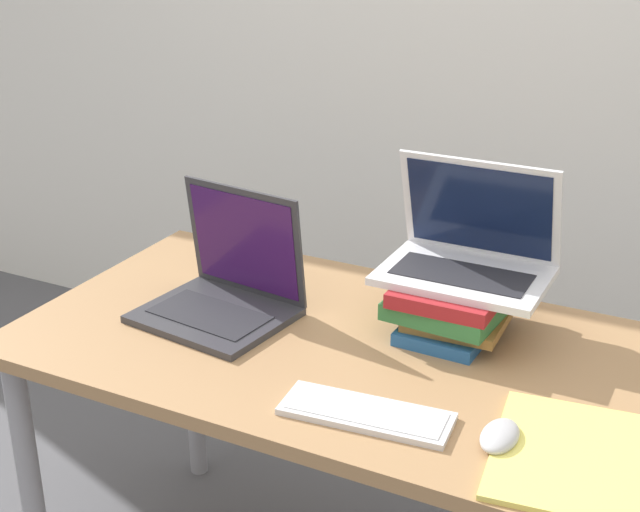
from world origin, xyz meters
name	(u,v)px	position (x,y,z in m)	size (l,w,h in m)	color
desk	(343,377)	(0.00, 0.37, 0.64)	(1.34, 0.74, 0.72)	#9E754C
laptop_left	(224,290)	(-0.29, 0.38, 0.78)	(0.34, 0.30, 0.27)	#333338
book_stack	(455,303)	(0.18, 0.53, 0.78)	(0.24, 0.28, 0.11)	#235693
laptop_on_books	(469,253)	(0.19, 0.56, 0.89)	(0.34, 0.24, 0.24)	silver
wireless_keyboard	(366,413)	(0.16, 0.14, 0.73)	(0.31, 0.14, 0.01)	silver
mouse	(500,436)	(0.39, 0.17, 0.74)	(0.06, 0.11, 0.03)	#B2B2B7
notepad	(567,455)	(0.50, 0.18, 0.73)	(0.28, 0.35, 0.01)	#EFE066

